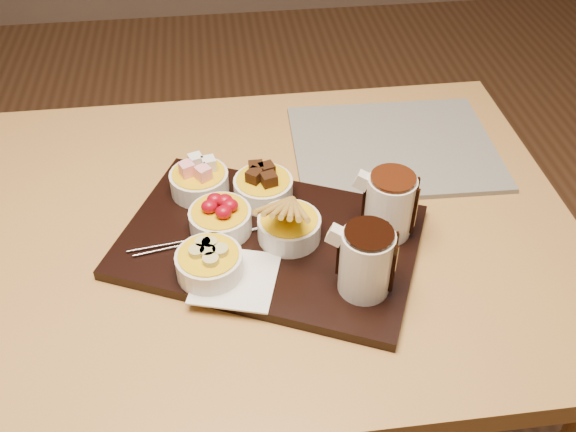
{
  "coord_description": "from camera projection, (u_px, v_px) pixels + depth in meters",
  "views": [
    {
      "loc": [
        0.02,
        -0.8,
        1.47
      ],
      "look_at": [
        0.11,
        -0.06,
        0.81
      ],
      "focal_mm": 40.0,
      "sensor_mm": 36.0,
      "label": 1
    }
  ],
  "objects": [
    {
      "name": "newspaper",
      "position": [
        394.0,
        147.0,
        1.22
      ],
      "size": [
        0.39,
        0.32,
        0.01
      ],
      "primitive_type": "cube",
      "rotation": [
        0.0,
        0.0,
        -0.03
      ],
      "color": "beige",
      "rests_on": "dining_table"
    },
    {
      "name": "fondue_skewers",
      "position": [
        209.0,
        237.0,
        1.02
      ],
      "size": [
        0.06,
        0.26,
        0.01
      ],
      "primitive_type": null,
      "rotation": [
        0.0,
        0.0,
        -1.44
      ],
      "color": "silver",
      "rests_on": "serving_board"
    },
    {
      "name": "bowl_marshmallows",
      "position": [
        200.0,
        182.0,
        1.09
      ],
      "size": [
        0.1,
        0.1,
        0.04
      ],
      "primitive_type": "cylinder",
      "color": "white",
      "rests_on": "serving_board"
    },
    {
      "name": "napkin",
      "position": [
        235.0,
        278.0,
        0.95
      ],
      "size": [
        0.15,
        0.15,
        0.0
      ],
      "primitive_type": "cube",
      "rotation": [
        0.0,
        0.0,
        -0.28
      ],
      "color": "white",
      "rests_on": "serving_board"
    },
    {
      "name": "bowl_biscotti",
      "position": [
        289.0,
        228.0,
        1.01
      ],
      "size": [
        0.1,
        0.1,
        0.04
      ],
      "primitive_type": "cylinder",
      "color": "white",
      "rests_on": "serving_board"
    },
    {
      "name": "serving_board",
      "position": [
        269.0,
        241.0,
        1.03
      ],
      "size": [
        0.54,
        0.46,
        0.02
      ],
      "primitive_type": "cube",
      "rotation": [
        0.0,
        0.0,
        -0.42
      ],
      "color": "black",
      "rests_on": "dining_table"
    },
    {
      "name": "pitcher_dark_chocolate",
      "position": [
        366.0,
        262.0,
        0.91
      ],
      "size": [
        0.1,
        0.1,
        0.1
      ],
      "primitive_type": "cylinder",
      "rotation": [
        0.0,
        0.0,
        -0.42
      ],
      "color": "silver",
      "rests_on": "serving_board"
    },
    {
      "name": "dining_table",
      "position": [
        221.0,
        266.0,
        1.13
      ],
      "size": [
        1.2,
        0.8,
        0.75
      ],
      "color": "#BF8D47",
      "rests_on": "ground"
    },
    {
      "name": "pitcher_milk_chocolate",
      "position": [
        390.0,
        206.0,
        1.0
      ],
      "size": [
        0.1,
        0.1,
        0.1
      ],
      "primitive_type": "cylinder",
      "rotation": [
        0.0,
        0.0,
        -0.42
      ],
      "color": "silver",
      "rests_on": "serving_board"
    },
    {
      "name": "bowl_cake",
      "position": [
        263.0,
        189.0,
        1.08
      ],
      "size": [
        0.1,
        0.1,
        0.04
      ],
      "primitive_type": "cylinder",
      "color": "white",
      "rests_on": "serving_board"
    },
    {
      "name": "bowl_bananas",
      "position": [
        209.0,
        264.0,
        0.95
      ],
      "size": [
        0.1,
        0.1,
        0.04
      ],
      "primitive_type": "cylinder",
      "color": "white",
      "rests_on": "serving_board"
    },
    {
      "name": "bowl_strawberries",
      "position": [
        220.0,
        221.0,
        1.02
      ],
      "size": [
        0.1,
        0.1,
        0.04
      ],
      "primitive_type": "cylinder",
      "color": "white",
      "rests_on": "serving_board"
    }
  ]
}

